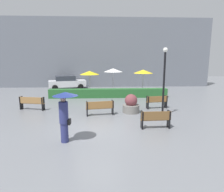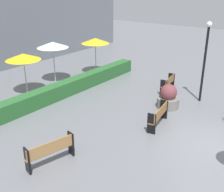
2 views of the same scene
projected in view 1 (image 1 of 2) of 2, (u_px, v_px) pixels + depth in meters
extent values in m
plane|color=slate|center=(96.00, 129.00, 9.92)|extent=(60.00, 60.00, 0.00)
cube|color=olive|center=(100.00, 108.00, 12.40)|extent=(1.75, 0.55, 0.04)
cube|color=olive|center=(100.00, 105.00, 12.21)|extent=(1.72, 0.33, 0.45)
cube|color=black|center=(87.00, 109.00, 12.21)|extent=(0.12, 0.37, 0.91)
cube|color=black|center=(112.00, 107.00, 12.55)|extent=(0.12, 0.37, 0.91)
cube|color=brown|center=(155.00, 120.00, 10.05)|extent=(1.51, 0.31, 0.04)
cube|color=brown|center=(156.00, 116.00, 9.86)|extent=(1.51, 0.09, 0.44)
cube|color=black|center=(142.00, 120.00, 9.97)|extent=(0.07, 0.36, 0.91)
cube|color=black|center=(169.00, 119.00, 10.09)|extent=(0.07, 0.36, 0.91)
cube|color=#9E7242|center=(32.00, 103.00, 13.73)|extent=(1.78, 0.63, 0.04)
cube|color=#9E7242|center=(31.00, 100.00, 13.55)|extent=(1.74, 0.44, 0.44)
cube|color=black|center=(21.00, 103.00, 13.85)|extent=(0.13, 0.34, 0.91)
cube|color=black|center=(43.00, 104.00, 13.56)|extent=(0.13, 0.34, 0.91)
cube|color=olive|center=(157.00, 102.00, 14.15)|extent=(1.54, 0.49, 0.04)
cube|color=olive|center=(158.00, 99.00, 13.95)|extent=(1.50, 0.26, 0.41)
cube|color=black|center=(147.00, 102.00, 14.00)|extent=(0.11, 0.38, 0.90)
cube|color=black|center=(166.00, 102.00, 14.27)|extent=(0.11, 0.38, 0.90)
cylinder|color=navy|center=(65.00, 133.00, 8.35)|extent=(0.32, 0.32, 0.84)
cube|color=black|center=(65.00, 140.00, 8.48)|extent=(0.28, 0.33, 0.08)
cylinder|color=navy|center=(64.00, 113.00, 8.19)|extent=(0.38, 0.38, 0.91)
sphere|color=tan|center=(63.00, 99.00, 8.09)|extent=(0.21, 0.21, 0.21)
cube|color=black|center=(69.00, 122.00, 8.29)|extent=(0.12, 0.29, 0.22)
cylinder|color=black|center=(66.00, 105.00, 8.13)|extent=(0.02, 0.02, 0.90)
cone|color=navy|center=(65.00, 94.00, 8.05)|extent=(1.03, 1.03, 0.16)
cylinder|color=slate|center=(131.00, 109.00, 13.04)|extent=(1.10, 1.10, 0.51)
sphere|color=brown|center=(131.00, 100.00, 12.94)|extent=(0.82, 0.82, 0.82)
cylinder|color=black|center=(164.00, 85.00, 11.87)|extent=(0.12, 0.12, 3.87)
sphere|color=white|center=(165.00, 50.00, 11.49)|extent=(0.28, 0.28, 0.28)
cylinder|color=silver|center=(90.00, 83.00, 19.82)|extent=(0.06, 0.06, 2.14)
cone|color=yellow|center=(90.00, 73.00, 19.62)|extent=(1.90, 1.90, 0.35)
cylinder|color=silver|center=(113.00, 82.00, 20.18)|extent=(0.06, 0.06, 2.37)
cone|color=white|center=(113.00, 70.00, 19.96)|extent=(1.91, 1.91, 0.35)
cylinder|color=silver|center=(143.00, 83.00, 19.39)|extent=(0.06, 0.06, 2.29)
cone|color=yellow|center=(143.00, 71.00, 19.18)|extent=(1.87, 1.87, 0.35)
cube|color=#28602D|center=(109.00, 93.00, 18.15)|extent=(10.76, 0.70, 0.80)
cube|color=slate|center=(99.00, 53.00, 24.86)|extent=(28.00, 1.20, 8.44)
cube|color=silver|center=(67.00, 83.00, 23.24)|extent=(4.50, 2.71, 0.70)
cube|color=#333842|center=(65.00, 78.00, 23.07)|extent=(2.52, 2.09, 0.55)
cylinder|color=black|center=(79.00, 85.00, 24.54)|extent=(0.67, 0.37, 0.64)
cylinder|color=black|center=(81.00, 87.00, 22.89)|extent=(0.67, 0.37, 0.64)
cylinder|color=black|center=(55.00, 86.00, 23.72)|extent=(0.67, 0.37, 0.64)
cylinder|color=black|center=(55.00, 88.00, 22.07)|extent=(0.67, 0.37, 0.64)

